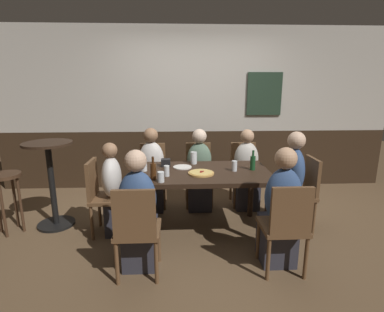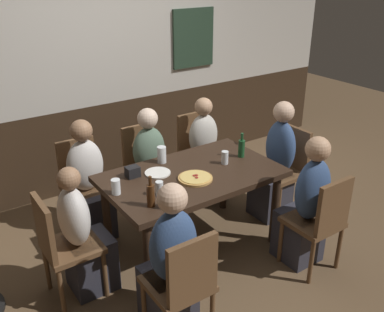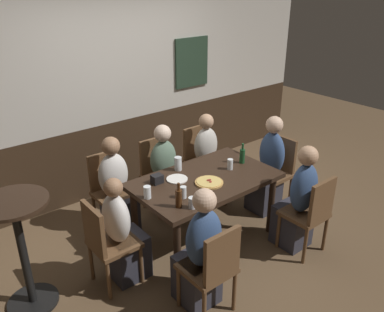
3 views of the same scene
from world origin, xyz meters
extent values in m
plane|color=brown|center=(0.00, 0.00, 0.00)|extent=(12.00, 12.00, 0.00)
cube|color=#332316|center=(0.00, 1.65, 0.47)|extent=(6.40, 0.10, 0.95)
cube|color=#B7B2A8|center=(0.00, 1.65, 1.77)|extent=(6.40, 0.10, 1.65)
cube|color=#233828|center=(1.11, 1.58, 1.56)|extent=(0.56, 0.03, 0.68)
cube|color=black|center=(0.00, 0.00, 0.71)|extent=(1.51, 0.90, 0.05)
cylinder|color=black|center=(-0.65, -0.37, 0.34)|extent=(0.07, 0.07, 0.69)
cylinder|color=black|center=(0.65, -0.37, 0.34)|extent=(0.07, 0.07, 0.69)
cylinder|color=black|center=(-0.65, 0.37, 0.34)|extent=(0.07, 0.07, 0.69)
cylinder|color=black|center=(0.65, 0.37, 0.34)|extent=(0.07, 0.07, 0.69)
cube|color=brown|center=(-0.66, -0.79, 0.43)|extent=(0.40, 0.40, 0.04)
cube|color=brown|center=(-0.66, -0.97, 0.67)|extent=(0.36, 0.04, 0.43)
cylinder|color=brown|center=(-0.83, -0.62, 0.21)|extent=(0.04, 0.04, 0.41)
cylinder|color=brown|center=(-0.49, -0.62, 0.21)|extent=(0.04, 0.04, 0.41)
cylinder|color=brown|center=(-0.83, -0.96, 0.21)|extent=(0.04, 0.04, 0.41)
cylinder|color=brown|center=(-0.49, -0.96, 0.21)|extent=(0.04, 0.04, 0.41)
cube|color=brown|center=(0.66, 0.79, 0.43)|extent=(0.40, 0.40, 0.04)
cube|color=brown|center=(0.66, 0.97, 0.67)|extent=(0.36, 0.04, 0.43)
cylinder|color=brown|center=(0.83, 0.62, 0.21)|extent=(0.04, 0.04, 0.41)
cylinder|color=brown|center=(0.49, 0.62, 0.21)|extent=(0.04, 0.04, 0.41)
cylinder|color=brown|center=(0.83, 0.96, 0.21)|extent=(0.04, 0.04, 0.41)
cylinder|color=brown|center=(0.49, 0.96, 0.21)|extent=(0.04, 0.04, 0.41)
cube|color=brown|center=(0.66, -0.79, 0.43)|extent=(0.40, 0.40, 0.04)
cube|color=brown|center=(0.66, -0.97, 0.67)|extent=(0.36, 0.04, 0.43)
cylinder|color=brown|center=(0.49, -0.62, 0.21)|extent=(0.04, 0.04, 0.41)
cylinder|color=brown|center=(0.83, -0.62, 0.21)|extent=(0.04, 0.04, 0.41)
cylinder|color=brown|center=(0.49, -0.96, 0.21)|extent=(0.04, 0.04, 0.41)
cylinder|color=brown|center=(0.83, -0.96, 0.21)|extent=(0.04, 0.04, 0.41)
cube|color=brown|center=(1.09, 0.00, 0.43)|extent=(0.40, 0.40, 0.04)
cube|color=brown|center=(1.27, 0.00, 0.67)|extent=(0.04, 0.36, 0.43)
cylinder|color=brown|center=(0.92, -0.17, 0.21)|extent=(0.04, 0.04, 0.41)
cylinder|color=brown|center=(0.92, 0.17, 0.21)|extent=(0.04, 0.04, 0.41)
cylinder|color=brown|center=(1.26, -0.17, 0.21)|extent=(0.04, 0.04, 0.41)
cylinder|color=brown|center=(1.26, 0.17, 0.21)|extent=(0.04, 0.04, 0.41)
cube|color=brown|center=(0.00, 0.79, 0.43)|extent=(0.40, 0.40, 0.04)
cube|color=brown|center=(0.00, 0.97, 0.67)|extent=(0.36, 0.04, 0.43)
cylinder|color=brown|center=(0.17, 0.62, 0.21)|extent=(0.04, 0.04, 0.41)
cylinder|color=brown|center=(-0.17, 0.62, 0.21)|extent=(0.04, 0.04, 0.41)
cylinder|color=brown|center=(0.17, 0.96, 0.21)|extent=(0.04, 0.04, 0.41)
cylinder|color=brown|center=(-0.17, 0.96, 0.21)|extent=(0.04, 0.04, 0.41)
cube|color=brown|center=(-1.09, 0.00, 0.43)|extent=(0.40, 0.40, 0.04)
cube|color=brown|center=(-1.27, 0.00, 0.67)|extent=(0.04, 0.36, 0.43)
cylinder|color=brown|center=(-0.92, 0.17, 0.21)|extent=(0.04, 0.04, 0.41)
cylinder|color=brown|center=(-0.92, -0.17, 0.21)|extent=(0.04, 0.04, 0.41)
cylinder|color=brown|center=(-1.26, 0.17, 0.21)|extent=(0.04, 0.04, 0.41)
cylinder|color=brown|center=(-1.26, -0.17, 0.21)|extent=(0.04, 0.04, 0.41)
cube|color=brown|center=(-0.66, 0.79, 0.43)|extent=(0.40, 0.40, 0.04)
cube|color=brown|center=(-0.66, 0.97, 0.67)|extent=(0.36, 0.04, 0.43)
cylinder|color=brown|center=(-0.49, 0.62, 0.21)|extent=(0.04, 0.04, 0.41)
cylinder|color=brown|center=(-0.83, 0.62, 0.21)|extent=(0.04, 0.04, 0.41)
cylinder|color=brown|center=(-0.49, 0.96, 0.21)|extent=(0.04, 0.04, 0.41)
cylinder|color=brown|center=(-0.83, 0.96, 0.21)|extent=(0.04, 0.04, 0.41)
cube|color=#2D2D38|center=(-0.66, -0.66, 0.23)|extent=(0.32, 0.34, 0.45)
ellipsoid|color=#334C7A|center=(-0.66, -0.75, 0.71)|extent=(0.34, 0.22, 0.53)
sphere|color=#DBB293|center=(-0.66, -0.75, 1.07)|extent=(0.20, 0.20, 0.20)
cube|color=#2D2D38|center=(0.66, 0.66, 0.23)|extent=(0.32, 0.34, 0.45)
ellipsoid|color=beige|center=(0.66, 0.75, 0.69)|extent=(0.34, 0.22, 0.48)
sphere|color=tan|center=(0.66, 0.75, 1.01)|extent=(0.19, 0.19, 0.19)
cube|color=#2D2D38|center=(0.66, -0.66, 0.23)|extent=(0.32, 0.34, 0.45)
ellipsoid|color=#334C7A|center=(0.66, -0.75, 0.72)|extent=(0.34, 0.22, 0.53)
sphere|color=tan|center=(0.66, -0.75, 1.07)|extent=(0.20, 0.20, 0.20)
cube|color=#2D2D38|center=(0.96, 0.00, 0.23)|extent=(0.34, 0.32, 0.45)
ellipsoid|color=#334C7A|center=(1.05, 0.00, 0.72)|extent=(0.22, 0.34, 0.55)
sphere|color=#DBB293|center=(1.05, 0.00, 1.09)|extent=(0.20, 0.20, 0.20)
cube|color=#2D2D38|center=(0.00, 0.66, 0.23)|extent=(0.32, 0.34, 0.45)
ellipsoid|color=#56705B|center=(0.00, 0.75, 0.69)|extent=(0.34, 0.22, 0.48)
sphere|color=beige|center=(0.00, 0.75, 1.02)|extent=(0.20, 0.20, 0.20)
cube|color=#2D2D38|center=(-0.96, 0.00, 0.23)|extent=(0.34, 0.32, 0.45)
ellipsoid|color=silver|center=(-1.05, 0.00, 0.68)|extent=(0.22, 0.34, 0.47)
sphere|color=#936B4C|center=(-1.05, 0.00, 1.00)|extent=(0.17, 0.17, 0.17)
cube|color=#2D2D38|center=(-0.66, 0.66, 0.23)|extent=(0.32, 0.34, 0.45)
ellipsoid|color=silver|center=(-0.66, 0.75, 0.70)|extent=(0.34, 0.22, 0.50)
sphere|color=#936B4C|center=(-0.66, 0.75, 1.04)|extent=(0.20, 0.20, 0.20)
cylinder|color=tan|center=(-0.04, -0.11, 0.75)|extent=(0.29, 0.29, 0.02)
cylinder|color=#DBB760|center=(-0.04, -0.11, 0.76)|extent=(0.25, 0.25, 0.01)
cylinder|color=maroon|center=(-0.04, -0.13, 0.77)|extent=(0.03, 0.03, 0.00)
cylinder|color=maroon|center=(-0.02, -0.10, 0.77)|extent=(0.03, 0.03, 0.00)
cylinder|color=maroon|center=(-0.04, -0.09, 0.77)|extent=(0.03, 0.03, 0.00)
cylinder|color=silver|center=(-0.47, -0.37, 0.79)|extent=(0.07, 0.07, 0.11)
cylinder|color=#C6842D|center=(-0.47, -0.37, 0.78)|extent=(0.06, 0.06, 0.08)
cylinder|color=silver|center=(-0.42, -0.17, 0.80)|extent=(0.06, 0.06, 0.12)
cylinder|color=#331E14|center=(-0.42, -0.17, 0.77)|extent=(0.05, 0.05, 0.07)
cylinder|color=silver|center=(-0.10, 0.33, 0.82)|extent=(0.08, 0.08, 0.15)
cylinder|color=gold|center=(-0.10, 0.33, 0.78)|extent=(0.07, 0.07, 0.08)
cylinder|color=silver|center=(0.35, -0.01, 0.80)|extent=(0.06, 0.06, 0.12)
cylinder|color=#C6842D|center=(0.35, -0.01, 0.76)|extent=(0.05, 0.05, 0.04)
cylinder|color=silver|center=(-0.69, 0.04, 0.80)|extent=(0.07, 0.07, 0.12)
cylinder|color=#331E14|center=(-0.69, 0.04, 0.76)|extent=(0.06, 0.06, 0.04)
cylinder|color=#194723|center=(0.57, 0.03, 0.82)|extent=(0.06, 0.06, 0.16)
cylinder|color=#194723|center=(0.57, 0.03, 0.94)|extent=(0.03, 0.03, 0.07)
cylinder|color=#42230F|center=(-0.56, -0.28, 0.83)|extent=(0.06, 0.06, 0.17)
cylinder|color=#42230F|center=(-0.56, -0.28, 0.95)|extent=(0.03, 0.03, 0.07)
cylinder|color=white|center=(-0.24, 0.16, 0.75)|extent=(0.22, 0.22, 0.01)
cube|color=black|center=(-0.44, 0.23, 0.79)|extent=(0.11, 0.09, 0.09)
cylinder|color=black|center=(-1.82, 0.22, 0.01)|extent=(0.44, 0.44, 0.03)
cylinder|color=black|center=(-1.82, 0.22, 0.53)|extent=(0.07, 0.07, 0.99)
cylinder|color=black|center=(-1.82, 0.22, 1.04)|extent=(0.56, 0.56, 0.03)
cylinder|color=#422B1C|center=(-2.27, 0.07, 0.70)|extent=(0.34, 0.34, 0.04)
cylinder|color=#422B1C|center=(-2.14, 0.07, 0.34)|extent=(0.03, 0.03, 0.68)
cylinder|color=#422B1C|center=(-2.27, 0.20, 0.34)|extent=(0.03, 0.03, 0.68)
cylinder|color=#422B1C|center=(-2.27, -0.06, 0.34)|extent=(0.03, 0.03, 0.68)
camera|label=1|loc=(-0.29, -3.28, 1.72)|focal=27.97mm
camera|label=2|loc=(-1.88, -2.74, 2.41)|focal=40.73mm
camera|label=3|loc=(-2.44, -2.79, 2.67)|focal=37.58mm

